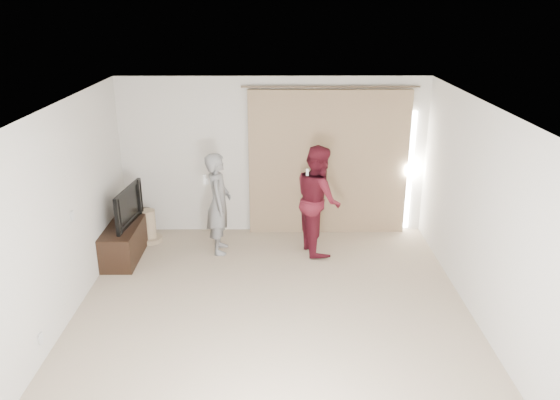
% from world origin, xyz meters
% --- Properties ---
extents(floor, '(5.50, 5.50, 0.00)m').
position_xyz_m(floor, '(0.00, 0.00, 0.00)').
color(floor, tan).
rests_on(floor, ground).
extents(wall_back, '(5.00, 0.04, 2.60)m').
position_xyz_m(wall_back, '(0.00, 2.75, 1.30)').
color(wall_back, silver).
rests_on(wall_back, ground).
extents(wall_left, '(0.04, 5.50, 2.60)m').
position_xyz_m(wall_left, '(-2.50, -0.00, 1.30)').
color(wall_left, silver).
rests_on(wall_left, ground).
extents(ceiling, '(5.00, 5.50, 0.01)m').
position_xyz_m(ceiling, '(0.00, 0.00, 2.60)').
color(ceiling, white).
rests_on(ceiling, wall_back).
extents(curtain, '(2.80, 0.11, 2.46)m').
position_xyz_m(curtain, '(0.91, 2.68, 1.20)').
color(curtain, tan).
rests_on(curtain, ground).
extents(tv_console, '(0.47, 1.36, 0.52)m').
position_xyz_m(tv_console, '(-2.27, 1.78, 0.26)').
color(tv_console, black).
rests_on(tv_console, ground).
extents(tv, '(0.24, 1.00, 0.57)m').
position_xyz_m(tv, '(-2.27, 1.78, 0.81)').
color(tv, black).
rests_on(tv, tv_console).
extents(scratching_post, '(0.40, 0.40, 0.54)m').
position_xyz_m(scratching_post, '(-2.02, 2.28, 0.22)').
color(scratching_post, tan).
rests_on(scratching_post, ground).
extents(person_man, '(0.41, 0.60, 1.59)m').
position_xyz_m(person_man, '(-0.83, 1.90, 0.79)').
color(person_man, slate).
rests_on(person_man, ground).
extents(person_woman, '(0.82, 0.95, 1.69)m').
position_xyz_m(person_woman, '(0.69, 1.93, 0.85)').
color(person_woman, '#52121D').
rests_on(person_woman, ground).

